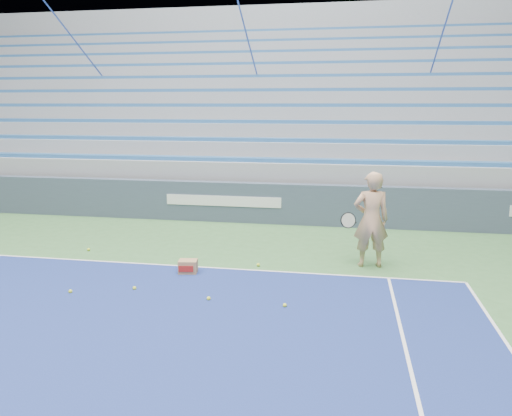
{
  "coord_description": "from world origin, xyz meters",
  "views": [
    {
      "loc": [
        3.23,
        2.75,
        3.2
      ],
      "look_at": [
        1.51,
        12.38,
        1.15
      ],
      "focal_mm": 35.0,
      "sensor_mm": 36.0,
      "label": 1
    }
  ],
  "objects": [
    {
      "name": "tennis_ball_5",
      "position": [
        1.09,
        10.28,
        0.03
      ],
      "size": [
        0.07,
        0.07,
        0.07
      ],
      "primitive_type": "sphere",
      "color": "#E3F131",
      "rests_on": "ground"
    },
    {
      "name": "tennis_ball_4",
      "position": [
        -0.32,
        10.51,
        0.03
      ],
      "size": [
        0.07,
        0.07,
        0.07
      ],
      "primitive_type": "sphere",
      "color": "#E3F131",
      "rests_on": "ground"
    },
    {
      "name": "ball_box",
      "position": [
        0.34,
        11.52,
        0.13
      ],
      "size": [
        0.38,
        0.32,
        0.26
      ],
      "color": "#A2784E",
      "rests_on": "ground"
    },
    {
      "name": "tennis_ball_3",
      "position": [
        -2.29,
        12.56,
        0.03
      ],
      "size": [
        0.07,
        0.07,
        0.07
      ],
      "primitive_type": "sphere",
      "color": "#E3F131",
      "rests_on": "ground"
    },
    {
      "name": "bleachers",
      "position": [
        0.0,
        21.6,
        2.36
      ],
      "size": [
        31.0,
        9.15,
        7.3
      ],
      "color": "#919398",
      "rests_on": "ground"
    },
    {
      "name": "sponsor_barrier",
      "position": [
        0.0,
        15.88,
        0.55
      ],
      "size": [
        30.0,
        0.32,
        1.1
      ],
      "color": "#394658",
      "rests_on": "ground"
    },
    {
      "name": "tennis_ball_2",
      "position": [
        1.6,
        12.16,
        0.03
      ],
      "size": [
        0.07,
        0.07,
        0.07
      ],
      "primitive_type": "sphere",
      "color": "#E3F131",
      "rests_on": "ground"
    },
    {
      "name": "tennis_player",
      "position": [
        3.78,
        12.58,
        0.96
      ],
      "size": [
        0.99,
        0.9,
        1.92
      ],
      "color": "tan",
      "rests_on": "ground"
    },
    {
      "name": "tennis_ball_1",
      "position": [
        -1.34,
        10.17,
        0.03
      ],
      "size": [
        0.07,
        0.07,
        0.07
      ],
      "primitive_type": "sphere",
      "color": "#E3F131",
      "rests_on": "ground"
    },
    {
      "name": "tennis_ball_0",
      "position": [
        2.37,
        10.21,
        0.03
      ],
      "size": [
        0.07,
        0.07,
        0.07
      ],
      "primitive_type": "sphere",
      "color": "#E3F131",
      "rests_on": "ground"
    }
  ]
}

